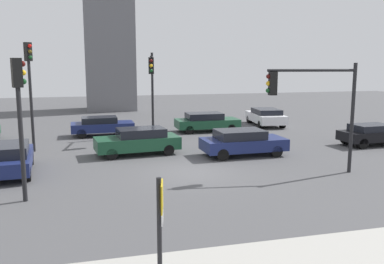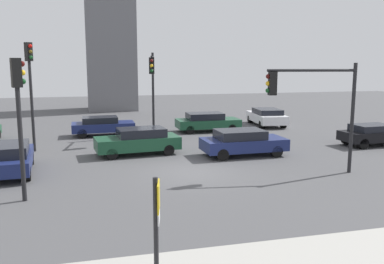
{
  "view_description": "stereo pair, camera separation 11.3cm",
  "coord_description": "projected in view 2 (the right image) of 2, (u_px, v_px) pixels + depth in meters",
  "views": [
    {
      "loc": [
        -4.73,
        -17.77,
        4.88
      ],
      "look_at": [
        0.49,
        2.2,
        1.45
      ],
      "focal_mm": 39.03,
      "sensor_mm": 36.0,
      "label": 1
    },
    {
      "loc": [
        -4.62,
        -17.8,
        4.88
      ],
      "look_at": [
        0.49,
        2.2,
        1.45
      ],
      "focal_mm": 39.03,
      "sensor_mm": 36.0,
      "label": 2
    }
  ],
  "objects": [
    {
      "name": "traffic_light_1",
      "position": [
        312.0,
        96.0,
        18.05
      ],
      "size": [
        4.02,
        0.77,
        4.89
      ],
      "rotation": [
        0.0,
        0.0,
        3.0
      ],
      "color": "black",
      "rests_on": "ground_plane"
    },
    {
      "name": "traffic_light_2",
      "position": [
        19.0,
        103.0,
        14.38
      ],
      "size": [
        0.49,
        0.41,
        5.05
      ],
      "rotation": [
        0.0,
        0.0,
        0.33
      ],
      "color": "black",
      "rests_on": "ground_plane"
    },
    {
      "name": "ground_plane",
      "position": [
        194.0,
        172.0,
        18.94
      ],
      "size": [
        91.01,
        91.01,
        0.0
      ],
      "primitive_type": "plane",
      "color": "#4C4C4F"
    },
    {
      "name": "car_7",
      "position": [
        207.0,
        122.0,
        29.99
      ],
      "size": [
        4.52,
        2.02,
        1.35
      ],
      "rotation": [
        0.0,
        0.0,
        -0.01
      ],
      "color": "#19472D",
      "rests_on": "ground_plane"
    },
    {
      "name": "car_0",
      "position": [
        373.0,
        134.0,
        24.89
      ],
      "size": [
        4.06,
        1.95,
        1.27
      ],
      "rotation": [
        0.0,
        0.0,
        0.05
      ],
      "color": "black",
      "rests_on": "ground_plane"
    },
    {
      "name": "traffic_light_3",
      "position": [
        30.0,
        77.0,
        22.64
      ],
      "size": [
        0.45,
        0.48,
        5.97
      ],
      "rotation": [
        0.0,
        0.0,
        -0.92
      ],
      "color": "black",
      "rests_on": "ground_plane"
    },
    {
      "name": "car_5",
      "position": [
        102.0,
        125.0,
        28.25
      ],
      "size": [
        4.15,
        1.87,
        1.29
      ],
      "rotation": [
        0.0,
        0.0,
        0.01
      ],
      "color": "navy",
      "rests_on": "ground_plane"
    },
    {
      "name": "car_4",
      "position": [
        138.0,
        141.0,
        22.44
      ],
      "size": [
        4.59,
        2.27,
        1.42
      ],
      "rotation": [
        0.0,
        0.0,
        3.24
      ],
      "color": "#19472D",
      "rests_on": "ground_plane"
    },
    {
      "name": "car_6",
      "position": [
        9.0,
        158.0,
        18.44
      ],
      "size": [
        2.21,
        4.53,
        1.38
      ],
      "rotation": [
        0.0,
        0.0,
        1.64
      ],
      "color": "navy",
      "rests_on": "ground_plane"
    },
    {
      "name": "traffic_light_0",
      "position": [
        152.0,
        79.0,
        26.6
      ],
      "size": [
        0.69,
        2.66,
        5.55
      ],
      "rotation": [
        0.0,
        0.0,
        -1.75
      ],
      "color": "black",
      "rests_on": "ground_plane"
    },
    {
      "name": "direction_sign",
      "position": [
        157.0,
        226.0,
        8.34
      ],
      "size": [
        0.18,
        0.58,
        2.51
      ],
      "rotation": [
        0.0,
        0.0,
        -0.21
      ],
      "color": "black",
      "rests_on": "ground_plane"
    },
    {
      "name": "car_1",
      "position": [
        243.0,
        142.0,
        22.13
      ],
      "size": [
        4.45,
        2.08,
        1.39
      ],
      "rotation": [
        0.0,
        0.0,
        0.02
      ],
      "color": "navy",
      "rests_on": "ground_plane"
    },
    {
      "name": "car_3",
      "position": [
        267.0,
        116.0,
        32.82
      ],
      "size": [
        2.49,
        4.71,
        1.34
      ],
      "rotation": [
        0.0,
        0.0,
        1.47
      ],
      "color": "silver",
      "rests_on": "ground_plane"
    }
  ]
}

